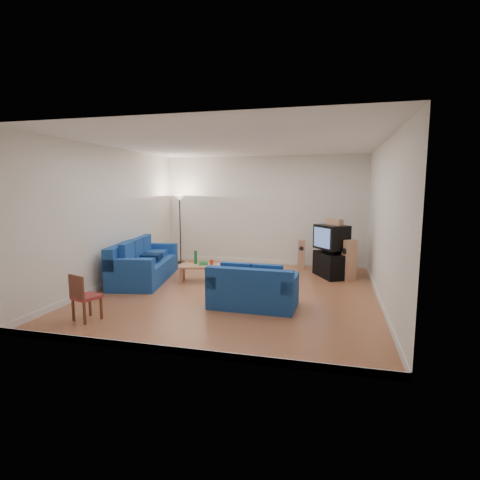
% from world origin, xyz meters
% --- Properties ---
extents(room, '(6.01, 6.51, 3.21)m').
position_xyz_m(room, '(0.00, 0.00, 1.54)').
color(room, brown).
rests_on(room, ground).
extents(sofa_three_seat, '(1.53, 2.65, 0.96)m').
position_xyz_m(sofa_three_seat, '(-2.52, 0.48, 0.36)').
color(sofa_three_seat, navy).
rests_on(sofa_three_seat, ground).
extents(sofa_loveseat, '(1.67, 0.97, 0.82)m').
position_xyz_m(sofa_loveseat, '(0.59, -0.96, 0.31)').
color(sofa_loveseat, navy).
rests_on(sofa_loveseat, ground).
extents(coffee_table, '(1.23, 0.80, 0.41)m').
position_xyz_m(coffee_table, '(-1.01, 0.70, 0.36)').
color(coffee_table, tan).
rests_on(coffee_table, ground).
extents(bottle, '(0.09, 0.09, 0.33)m').
position_xyz_m(bottle, '(-1.23, 0.79, 0.57)').
color(bottle, '#197233').
rests_on(bottle, coffee_table).
extents(tissue_box, '(0.24, 0.19, 0.09)m').
position_xyz_m(tissue_box, '(-0.99, 0.70, 0.45)').
color(tissue_box, green).
rests_on(tissue_box, coffee_table).
extents(red_canister, '(0.11, 0.11, 0.12)m').
position_xyz_m(red_canister, '(-0.81, 0.79, 0.47)').
color(red_canister, red).
rests_on(red_canister, coffee_table).
extents(remote, '(0.17, 0.08, 0.02)m').
position_xyz_m(remote, '(-0.60, 0.57, 0.42)').
color(remote, black).
rests_on(remote, coffee_table).
extents(tv_stand, '(0.98, 1.17, 0.63)m').
position_xyz_m(tv_stand, '(2.03, 1.96, 0.31)').
color(tv_stand, black).
rests_on(tv_stand, ground).
extents(av_receiver, '(0.57, 0.58, 0.10)m').
position_xyz_m(av_receiver, '(2.07, 2.01, 0.68)').
color(av_receiver, black).
rests_on(av_receiver, tv_stand).
extents(television, '(0.95, 0.98, 0.61)m').
position_xyz_m(television, '(2.01, 1.91, 1.04)').
color(television, black).
rests_on(television, av_receiver).
extents(centre_speaker, '(0.44, 0.42, 0.15)m').
position_xyz_m(centre_speaker, '(2.07, 1.98, 1.42)').
color(centre_speaker, tan).
rests_on(centre_speaker, television).
extents(speaker_left, '(0.20, 0.26, 0.83)m').
position_xyz_m(speaker_left, '(1.20, 2.70, 0.41)').
color(speaker_left, tan).
rests_on(speaker_left, ground).
extents(speaker_right, '(0.38, 0.37, 1.01)m').
position_xyz_m(speaker_right, '(2.45, 1.68, 0.51)').
color(speaker_right, tan).
rests_on(speaker_right, ground).
extents(floor_lamp, '(0.35, 0.35, 2.06)m').
position_xyz_m(floor_lamp, '(-2.44, 2.70, 1.70)').
color(floor_lamp, black).
rests_on(floor_lamp, ground).
extents(dining_chair, '(0.51, 0.51, 0.83)m').
position_xyz_m(dining_chair, '(-2.06, -2.40, 0.46)').
color(dining_chair, brown).
rests_on(dining_chair, ground).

